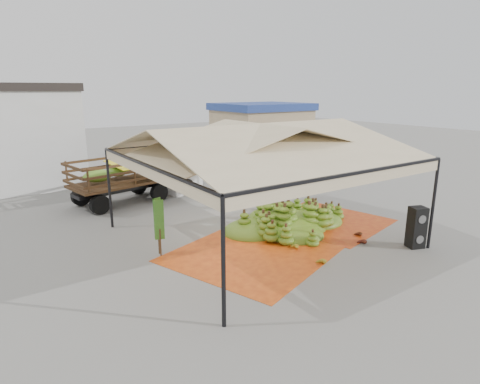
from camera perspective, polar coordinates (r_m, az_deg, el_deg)
ground at (r=14.41m, az=2.73°, el=-6.36°), size 90.00×90.00×0.00m
canopy_tent at (r=13.59m, az=2.90°, el=6.75°), size 8.10×8.10×4.00m
building_tan at (r=30.03m, az=3.06°, el=8.65°), size 6.30×5.30×4.10m
tarp_left at (r=12.96m, az=1.62°, el=-8.79°), size 5.84×5.71×0.01m
tarp_right at (r=16.42m, az=12.09°, el=-4.01°), size 4.91×5.06×0.01m
banana_heap at (r=15.33m, az=6.88°, el=-2.98°), size 6.40×5.91×1.10m
hand_yellow_a at (r=13.40m, az=7.54°, el=-7.64°), size 0.53×0.46×0.21m
hand_yellow_b at (r=12.41m, az=11.36°, el=-9.67°), size 0.52×0.45×0.21m
hand_red_a at (r=14.26m, az=16.83°, el=-6.75°), size 0.49×0.40×0.22m
hand_red_b at (r=14.97m, az=16.32°, el=-5.72°), size 0.49×0.41×0.21m
hand_green at (r=13.74m, az=9.43°, el=-7.13°), size 0.59×0.53×0.22m
hanging_bunches at (r=15.78m, az=3.80°, el=5.32°), size 3.24×0.24×0.20m
speaker_stack at (r=14.48m, az=23.81°, el=-4.62°), size 0.62×0.58×1.39m
banana_leaves at (r=12.88m, az=-11.33°, el=-9.27°), size 0.96×1.36×3.70m
vendor at (r=17.41m, az=-1.61°, el=-0.08°), size 0.59×0.44×1.49m
truck_left at (r=19.59m, az=-13.67°, el=2.83°), size 6.44×3.19×2.11m
truck_right at (r=23.63m, az=7.21°, el=5.32°), size 7.00×4.11×2.28m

